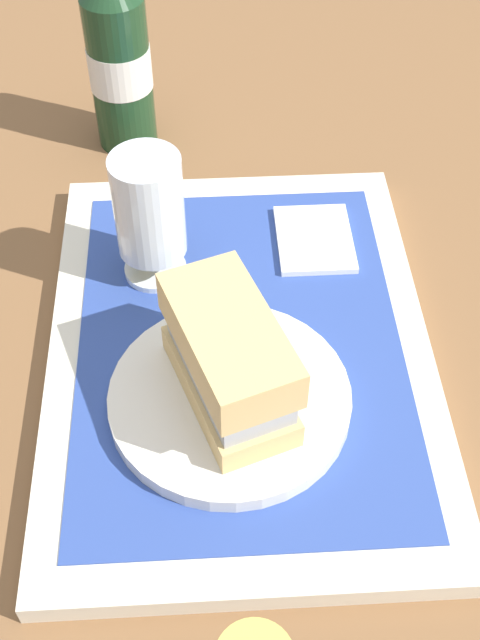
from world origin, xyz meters
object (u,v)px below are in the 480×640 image
at_px(beer_bottle, 118,55).
at_px(sandwich, 227,355).
at_px(plate, 230,399).
at_px(beer_glass, 149,212).

bearing_deg(beer_bottle, sandwich, -166.10).
xyz_separation_m(plate, beer_bottle, (0.38, 0.09, 0.08)).
bearing_deg(sandwich, beer_glass, 2.22).
bearing_deg(sandwich, beer_bottle, -5.66).
relative_size(plate, beer_glass, 1.52).
bearing_deg(plate, sandwich, 19.56).
relative_size(plate, sandwich, 1.32).
bearing_deg(plate, beer_bottle, 13.95).
bearing_deg(beer_glass, sandwich, -158.22).
height_order(sandwich, beer_bottle, beer_bottle).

